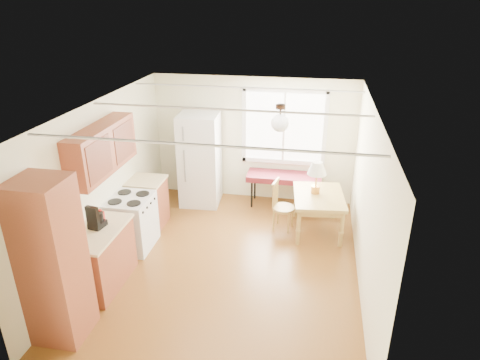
% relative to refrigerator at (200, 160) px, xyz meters
% --- Properties ---
extents(room_shell, '(4.60, 5.60, 2.62)m').
position_rel_refrigerator_xyz_m(room_shell, '(1.00, -2.05, 0.33)').
color(room_shell, '#593212').
rests_on(room_shell, ground).
extents(kitchen_run, '(0.65, 3.40, 2.20)m').
position_rel_refrigerator_xyz_m(kitchen_run, '(-0.72, -2.69, -0.08)').
color(kitchen_run, brown).
rests_on(kitchen_run, ground).
extents(window_unit, '(1.64, 0.05, 1.51)m').
position_rel_refrigerator_xyz_m(window_unit, '(1.60, 0.42, 0.63)').
color(window_unit, white).
rests_on(window_unit, room_shell).
extents(pendant_light, '(0.26, 0.26, 0.40)m').
position_rel_refrigerator_xyz_m(pendant_light, '(1.70, -1.65, 1.31)').
color(pendant_light, '#311F16').
rests_on(pendant_light, room_shell).
extents(refrigerator, '(0.80, 0.81, 1.84)m').
position_rel_refrigerator_xyz_m(refrigerator, '(0.00, 0.00, 0.00)').
color(refrigerator, white).
rests_on(refrigerator, ground).
extents(bench, '(1.46, 0.55, 0.67)m').
position_rel_refrigerator_xyz_m(bench, '(1.66, 0.14, -0.32)').
color(bench, maroon).
rests_on(bench, ground).
extents(dining_table, '(0.96, 1.22, 0.71)m').
position_rel_refrigerator_xyz_m(dining_table, '(2.35, -0.77, -0.31)').
color(dining_table, olive).
rests_on(dining_table, ground).
extents(chair, '(0.42, 0.41, 0.91)m').
position_rel_refrigerator_xyz_m(chair, '(1.66, -0.78, -0.40)').
color(chair, olive).
rests_on(chair, ground).
extents(table_lamp, '(0.34, 0.34, 0.58)m').
position_rel_refrigerator_xyz_m(table_lamp, '(2.28, -0.69, 0.21)').
color(table_lamp, '#B8803B').
rests_on(table_lamp, dining_table).
extents(coffee_maker, '(0.22, 0.26, 0.36)m').
position_rel_refrigerator_xyz_m(coffee_maker, '(-0.72, -2.83, 0.11)').
color(coffee_maker, black).
rests_on(coffee_maker, kitchen_run).
extents(kettle, '(0.12, 0.12, 0.22)m').
position_rel_refrigerator_xyz_m(kettle, '(-0.72, -2.69, 0.07)').
color(kettle, red).
rests_on(kettle, kitchen_run).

